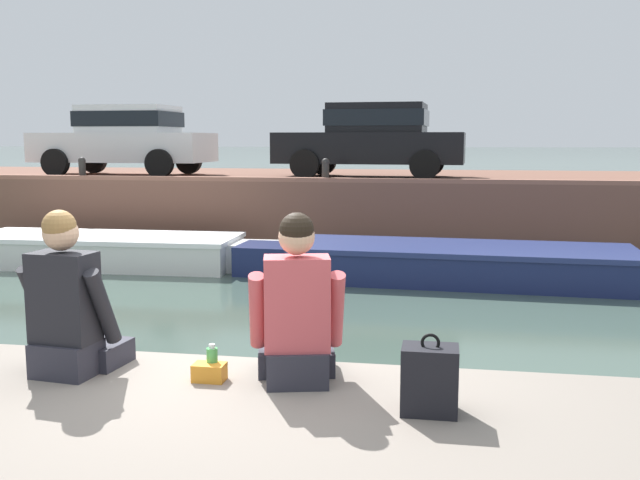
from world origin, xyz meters
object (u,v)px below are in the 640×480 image
boat_moored_central_navy (444,263)px  mooring_bollard_mid (326,169)px  person_seated_right (297,317)px  boat_moored_west_white (117,251)px  car_left_inner_black (373,137)px  person_seated_left (70,311)px  car_leftmost_white (126,137)px  mooring_bollard_west (82,167)px  backpack_on_ledge (430,380)px  bottle_drink (212,363)px

boat_moored_central_navy → mooring_bollard_mid: size_ratio=14.36×
mooring_bollard_mid → person_seated_right: 9.77m
boat_moored_central_navy → person_seated_right: bearing=-96.4°
boat_moored_west_white → car_left_inner_black: size_ratio=1.42×
boat_moored_west_white → person_seated_right: bearing=-58.3°
person_seated_left → boat_moored_west_white: bearing=114.0°
boat_moored_west_white → car_leftmost_white: size_ratio=1.46×
boat_moored_west_white → car_left_inner_black: (4.19, 3.47, 2.00)m
boat_moored_west_white → car_leftmost_white: bearing=111.5°
boat_moored_central_navy → car_leftmost_white: 8.29m
person_seated_left → boat_moored_central_navy: bearing=74.0°
person_seated_right → mooring_bollard_west: bearing=123.6°
car_leftmost_white → person_seated_right: 12.99m
person_seated_right → backpack_on_ledge: person_seated_right is taller
car_leftmost_white → person_seated_left: size_ratio=4.04×
car_leftmost_white → person_seated_left: bearing=-66.8°
car_leftmost_white → mooring_bollard_west: car_leftmost_white is taller
car_left_inner_black → mooring_bollard_mid: car_left_inner_black is taller
boat_moored_central_navy → person_seated_right: size_ratio=6.62×
backpack_on_ledge → boat_moored_west_white: bearing=124.4°
person_seated_right → car_left_inner_black: bearing=93.4°
car_left_inner_black → backpack_on_ledge: (1.43, -11.69, -1.23)m
mooring_bollard_west → boat_moored_central_navy: bearing=-16.2°
person_seated_left → backpack_on_ledge: (2.08, -0.26, -0.20)m
person_seated_left → person_seated_right: bearing=3.4°
boat_moored_central_navy → car_left_inner_black: 4.56m
boat_moored_central_navy → person_seated_right: 7.65m
boat_moored_central_navy → person_seated_left: size_ratio=6.62×
car_left_inner_black → mooring_bollard_west: bearing=-163.6°
car_leftmost_white → person_seated_left: car_leftmost_white is taller
boat_moored_central_navy → bottle_drink: size_ratio=31.32×
boat_moored_west_white → boat_moored_central_navy: bearing=-3.4°
boat_moored_central_navy → mooring_bollard_west: (-7.27, 2.12, 1.39)m
car_left_inner_black → mooring_bollard_mid: bearing=-113.7°
bottle_drink → mooring_bollard_west: bearing=121.5°
person_seated_left → person_seated_right: same height
bottle_drink → car_leftmost_white: bearing=116.8°
mooring_bollard_west → backpack_on_ledge: 12.32m
boat_moored_west_white → person_seated_left: (3.54, -7.96, 0.97)m
boat_moored_west_white → mooring_bollard_west: (-1.55, 1.78, 1.40)m
person_seated_left → bottle_drink: size_ratio=4.73×
boat_moored_central_navy → mooring_bollard_west: size_ratio=14.36×
boat_moored_west_white → mooring_bollard_mid: size_ratio=12.80×
car_leftmost_white → backpack_on_ledge: car_leftmost_white is taller
boat_moored_west_white → car_leftmost_white: (-1.36, 3.47, 2.00)m
car_leftmost_white → mooring_bollard_west: (-0.19, -1.69, -0.61)m
boat_moored_central_navy → bottle_drink: (-1.33, -7.59, 0.69)m
mooring_bollard_west → person_seated_left: mooring_bollard_west is taller
mooring_bollard_west → backpack_on_ledge: bearing=-54.3°
bottle_drink → backpack_on_ledge: 1.27m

